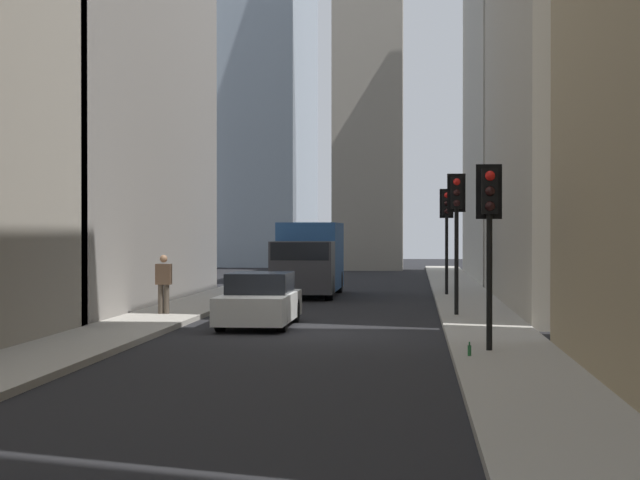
# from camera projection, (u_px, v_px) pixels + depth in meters

# --- Properties ---
(ground_plane) EXTENTS (135.00, 135.00, 0.00)m
(ground_plane) POSITION_uv_depth(u_px,v_px,m) (306.00, 333.00, 25.36)
(ground_plane) COLOR black
(sidewalk_right) EXTENTS (90.00, 2.20, 0.14)m
(sidewalk_right) POSITION_uv_depth(u_px,v_px,m) (128.00, 328.00, 25.77)
(sidewalk_right) COLOR #A8A399
(sidewalk_right) RESTS_ON ground_plane
(sidewalk_left) EXTENTS (90.00, 2.20, 0.14)m
(sidewalk_left) POSITION_uv_depth(u_px,v_px,m) (490.00, 332.00, 24.95)
(sidewalk_left) COLOR #A8A399
(sidewalk_left) RESTS_ON ground_plane
(building_left_far) EXTENTS (18.90, 10.00, 21.14)m
(building_left_far) POSITION_uv_depth(u_px,v_px,m) (569.00, 75.00, 52.90)
(building_left_far) COLOR #B7B2A5
(building_left_far) RESTS_ON ground_plane
(church_spire) EXTENTS (4.93, 4.93, 32.01)m
(church_spire) POSITION_uv_depth(u_px,v_px,m) (368.00, 13.00, 66.84)
(church_spire) COLOR gray
(church_spire) RESTS_ON ground_plane
(delivery_truck) EXTENTS (6.46, 2.25, 2.84)m
(delivery_truck) POSITION_uv_depth(u_px,v_px,m) (309.00, 258.00, 39.66)
(delivery_truck) COLOR #285699
(delivery_truck) RESTS_ON ground_plane
(sedan_white) EXTENTS (4.30, 1.78, 1.42)m
(sedan_white) POSITION_uv_depth(u_px,v_px,m) (259.00, 301.00, 27.03)
(sedan_white) COLOR silver
(sedan_white) RESTS_ON ground_plane
(traffic_light_foreground) EXTENTS (0.43, 0.52, 3.72)m
(traffic_light_foreground) POSITION_uv_depth(u_px,v_px,m) (489.00, 213.00, 20.43)
(traffic_light_foreground) COLOR black
(traffic_light_foreground) RESTS_ON sidewalk_left
(traffic_light_midblock) EXTENTS (0.43, 0.52, 4.02)m
(traffic_light_midblock) POSITION_uv_depth(u_px,v_px,m) (457.00, 211.00, 29.15)
(traffic_light_midblock) COLOR black
(traffic_light_midblock) RESTS_ON sidewalk_left
(traffic_light_far_junction) EXTENTS (0.43, 0.52, 3.97)m
(traffic_light_far_junction) POSITION_uv_depth(u_px,v_px,m) (447.00, 217.00, 38.46)
(traffic_light_far_junction) COLOR black
(traffic_light_far_junction) RESTS_ON sidewalk_left
(pedestrian) EXTENTS (0.26, 0.44, 1.69)m
(pedestrian) POSITION_uv_depth(u_px,v_px,m) (164.00, 282.00, 29.50)
(pedestrian) COLOR #473D33
(pedestrian) RESTS_ON sidewalk_right
(discarded_bottle) EXTENTS (0.07, 0.07, 0.27)m
(discarded_bottle) POSITION_uv_depth(u_px,v_px,m) (469.00, 350.00, 19.54)
(discarded_bottle) COLOR #236033
(discarded_bottle) RESTS_ON sidewalk_left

